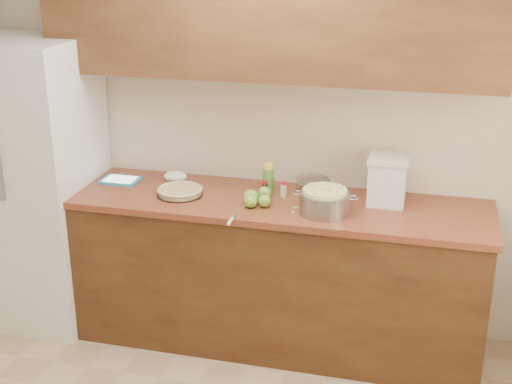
% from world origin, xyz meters
% --- Properties ---
extents(room_shell, '(3.60, 3.60, 3.60)m').
position_xyz_m(room_shell, '(0.00, 0.00, 1.30)').
color(room_shell, tan).
rests_on(room_shell, ground).
extents(counter_run, '(2.64, 0.68, 0.92)m').
position_xyz_m(counter_run, '(0.00, 1.48, 0.46)').
color(counter_run, '#523317').
rests_on(counter_run, ground).
extents(upper_cabinets, '(2.60, 0.34, 0.70)m').
position_xyz_m(upper_cabinets, '(0.00, 1.63, 1.95)').
color(upper_cabinets, brown).
rests_on(upper_cabinets, room_shell).
extents(fridge, '(0.70, 0.70, 1.80)m').
position_xyz_m(fridge, '(-1.44, 1.44, 0.90)').
color(fridge, silver).
rests_on(fridge, ground).
extents(pie, '(0.28, 0.28, 0.04)m').
position_xyz_m(pie, '(-0.48, 1.42, 0.94)').
color(pie, silver).
rests_on(pie, counter_run).
extents(colander, '(0.37, 0.28, 0.14)m').
position_xyz_m(colander, '(0.39, 1.35, 0.99)').
color(colander, gray).
rests_on(colander, counter_run).
extents(flour_canister, '(0.22, 0.22, 0.28)m').
position_xyz_m(flour_canister, '(0.71, 1.59, 1.06)').
color(flour_canister, silver).
rests_on(flour_canister, counter_run).
extents(tablet, '(0.23, 0.17, 0.02)m').
position_xyz_m(tablet, '(-0.92, 1.56, 0.93)').
color(tablet, '#2994C7').
rests_on(tablet, counter_run).
extents(paring_knife, '(0.02, 0.18, 0.02)m').
position_xyz_m(paring_knife, '(-0.08, 1.10, 0.93)').
color(paring_knife, gray).
rests_on(paring_knife, counter_run).
extents(lemon_bottle, '(0.07, 0.07, 0.18)m').
position_xyz_m(lemon_bottle, '(0.01, 1.59, 1.01)').
color(lemon_bottle, '#4C8C38').
rests_on(lemon_bottle, counter_run).
extents(cinnamon_shaker, '(0.04, 0.04, 0.09)m').
position_xyz_m(cinnamon_shaker, '(0.12, 1.55, 0.96)').
color(cinnamon_shaker, beige).
rests_on(cinnamon_shaker, counter_run).
extents(vanilla_bottle, '(0.03, 0.03, 0.09)m').
position_xyz_m(vanilla_bottle, '(0.00, 1.54, 0.96)').
color(vanilla_bottle, black).
rests_on(vanilla_bottle, counter_run).
extents(mixing_bowl, '(0.21, 0.21, 0.08)m').
position_xyz_m(mixing_bowl, '(0.26, 1.69, 0.96)').
color(mixing_bowl, silver).
rests_on(mixing_bowl, counter_run).
extents(paper_towel, '(0.18, 0.17, 0.06)m').
position_xyz_m(paper_towel, '(-0.59, 1.65, 0.95)').
color(paper_towel, white).
rests_on(paper_towel, counter_run).
extents(apple_left, '(0.09, 0.09, 0.10)m').
position_xyz_m(apple_left, '(-0.04, 1.38, 0.96)').
color(apple_left, '#6EA032').
rests_on(apple_left, counter_run).
extents(apple_center, '(0.08, 0.08, 0.09)m').
position_xyz_m(apple_center, '(0.02, 1.47, 0.96)').
color(apple_center, '#6EA032').
rests_on(apple_center, counter_run).
extents(apple_front, '(0.08, 0.08, 0.09)m').
position_xyz_m(apple_front, '(-0.03, 1.33, 0.96)').
color(apple_front, '#6EA032').
rests_on(apple_front, counter_run).
extents(apple_extra, '(0.07, 0.07, 0.09)m').
position_xyz_m(apple_extra, '(0.05, 1.36, 0.96)').
color(apple_extra, '#6EA032').
rests_on(apple_extra, counter_run).
extents(peel_a, '(0.03, 0.03, 0.00)m').
position_xyz_m(peel_a, '(0.22, 1.32, 0.92)').
color(peel_a, '#96C962').
rests_on(peel_a, counter_run).
extents(peel_b, '(0.04, 0.02, 0.00)m').
position_xyz_m(peel_b, '(0.22, 1.39, 0.92)').
color(peel_b, '#96C962').
rests_on(peel_b, counter_run).
extents(peel_c, '(0.02, 0.04, 0.00)m').
position_xyz_m(peel_c, '(-0.06, 1.34, 0.92)').
color(peel_c, '#96C962').
rests_on(peel_c, counter_run).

